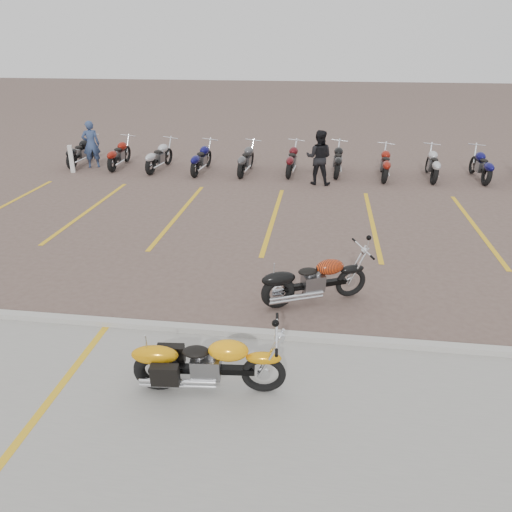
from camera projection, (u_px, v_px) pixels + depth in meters
The scene contains 11 objects.
ground at pixel (254, 282), 10.27m from camera, with size 100.00×100.00×0.00m, color brown.
concrete_apron at pixel (203, 445), 6.19m from camera, with size 60.00×5.00×0.01m, color #9E9B93.
curb at pixel (237, 332), 8.43m from camera, with size 60.00×0.18×0.12m, color #ADAAA3.
parking_stripes at pixel (273, 218), 13.89m from camera, with size 38.00×5.50×0.01m, color gold, non-canonical shape.
apron_stripe at pixel (30, 426), 6.47m from camera, with size 0.12×5.00×0.00m, color gold.
yellow_cruiser at pixel (206, 365), 6.97m from camera, with size 2.16×0.38×0.89m.
flame_cruiser at pixel (312, 282), 9.33m from camera, with size 1.98×0.98×0.87m.
person_a at pixel (91, 144), 18.91m from camera, with size 0.64×0.42×1.76m, color navy.
person_b at pixel (319, 158), 16.72m from camera, with size 0.88×0.69×1.82m, color black.
bollard at pixel (71, 159), 18.33m from camera, with size 0.15×0.15×1.00m, color silver.
bg_bike_row at pixel (337, 160), 17.99m from camera, with size 20.51×2.02×1.10m.
Camera 1 is at (1.28, -9.08, 4.66)m, focal length 35.00 mm.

